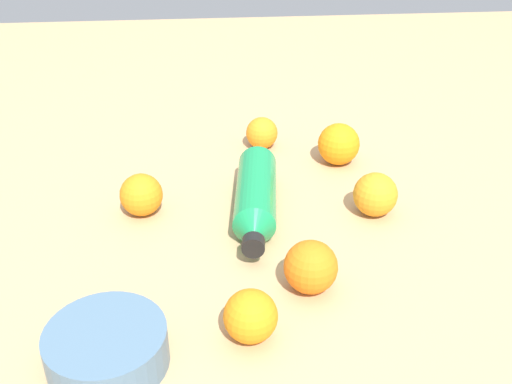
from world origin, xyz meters
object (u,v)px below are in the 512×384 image
object	(u,v)px
orange_0	(262,133)
ceramic_bowl	(107,348)
water_bottle	(256,199)
orange_1	(311,267)
orange_2	(141,195)
orange_4	(339,144)
orange_5	(375,195)
orange_3	(251,316)

from	to	relation	value
orange_0	ceramic_bowl	xyz separation A→B (m)	(-0.24, -0.57, -0.01)
water_bottle	ceramic_bowl	world-z (taller)	water_bottle
water_bottle	orange_1	xyz separation A→B (m)	(0.06, -0.19, 0.00)
water_bottle	orange_2	distance (m)	0.19
orange_1	orange_4	distance (m)	0.39
orange_4	ceramic_bowl	bearing A→B (deg)	-128.14
orange_2	orange_5	size ratio (longest dim) A/B	0.97
orange_2	ceramic_bowl	world-z (taller)	orange_2
water_bottle	orange_4	xyz separation A→B (m)	(0.18, 0.18, 0.01)
orange_3	orange_2	bearing A→B (deg)	117.52
orange_5	orange_1	bearing A→B (deg)	-126.95
orange_2	ceramic_bowl	size ratio (longest dim) A/B	0.48
orange_4	ceramic_bowl	xyz separation A→B (m)	(-0.38, -0.49, -0.01)
orange_1	orange_5	size ratio (longest dim) A/B	1.03
orange_2	orange_1	bearing A→B (deg)	-40.97
orange_2	orange_5	bearing A→B (deg)	-4.94
water_bottle	orange_3	world-z (taller)	orange_3
orange_3	orange_4	xyz separation A→B (m)	(0.21, 0.46, 0.01)
water_bottle	ceramic_bowl	size ratio (longest dim) A/B	1.80
orange_5	ceramic_bowl	distance (m)	0.51
orange_2	orange_4	distance (m)	0.40
orange_3	orange_5	distance (m)	0.36
water_bottle	orange_2	xyz separation A→B (m)	(-0.19, 0.03, 0.00)
orange_3	water_bottle	bearing A→B (deg)	83.90
orange_1	water_bottle	bearing A→B (deg)	107.69
orange_0	orange_1	world-z (taller)	orange_1
water_bottle	orange_3	bearing A→B (deg)	0.24
orange_1	orange_5	bearing A→B (deg)	53.05
water_bottle	orange_4	bearing A→B (deg)	141.39
water_bottle	orange_4	world-z (taller)	orange_4
orange_1	ceramic_bowl	xyz separation A→B (m)	(-0.27, -0.12, -0.01)
orange_1	orange_2	xyz separation A→B (m)	(-0.25, 0.22, -0.00)
orange_2	orange_5	world-z (taller)	orange_5
orange_3	ceramic_bowl	bearing A→B (deg)	-170.30
orange_0	orange_4	distance (m)	0.16
orange_2	orange_4	world-z (taller)	orange_4
orange_5	orange_3	bearing A→B (deg)	-130.09
orange_4	orange_5	size ratio (longest dim) A/B	1.08
water_bottle	orange_4	size ratio (longest dim) A/B	3.34
water_bottle	orange_0	distance (m)	0.26
orange_0	orange_2	distance (m)	0.32
orange_0	orange_2	size ratio (longest dim) A/B	0.89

